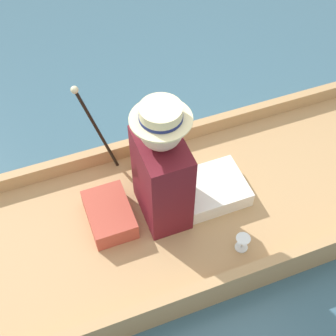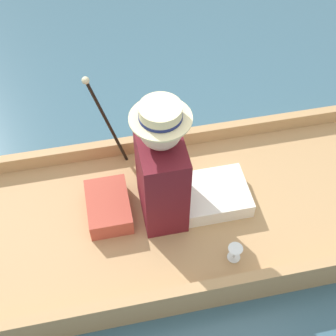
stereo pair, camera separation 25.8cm
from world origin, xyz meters
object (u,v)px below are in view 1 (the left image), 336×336
at_px(wine_glass, 243,241).
at_px(walking_cane, 93,123).
at_px(teddy_bear, 143,152).
at_px(seated_person, 171,173).

distance_m(wine_glass, walking_cane, 1.10).
xyz_separation_m(teddy_bear, walking_cane, (-0.11, -0.26, 0.25)).
bearing_deg(wine_glass, teddy_bear, -155.38).
height_order(seated_person, teddy_bear, seated_person).
distance_m(teddy_bear, wine_glass, 0.83).
height_order(teddy_bear, wine_glass, teddy_bear).
relative_size(wine_glass, walking_cane, 0.14).
relative_size(teddy_bear, wine_glass, 3.85).
bearing_deg(walking_cane, seated_person, 36.21).
bearing_deg(walking_cane, teddy_bear, 67.81).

